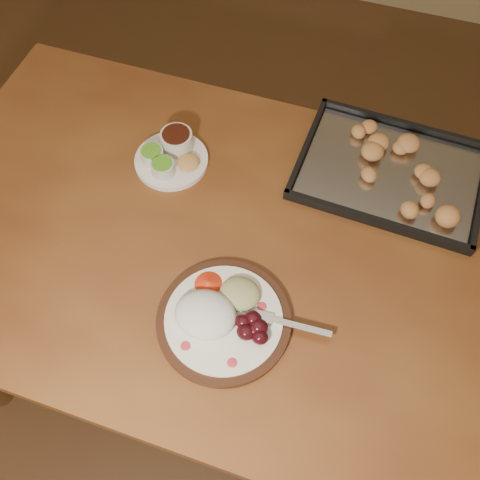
% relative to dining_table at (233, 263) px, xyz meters
% --- Properties ---
extents(ground, '(4.00, 4.00, 0.00)m').
position_rel_dining_table_xyz_m(ground, '(-0.24, 0.04, -0.65)').
color(ground, '#522C1C').
rests_on(ground, ground).
extents(dining_table, '(1.51, 0.91, 0.75)m').
position_rel_dining_table_xyz_m(dining_table, '(0.00, 0.00, 0.00)').
color(dining_table, brown).
rests_on(dining_table, ground).
extents(dinner_plate, '(0.35, 0.27, 0.06)m').
position_rel_dining_table_xyz_m(dinner_plate, '(0.04, -0.18, 0.12)').
color(dinner_plate, '#33190E').
rests_on(dinner_plate, dining_table).
extents(condiment_saucer, '(0.18, 0.18, 0.06)m').
position_rel_dining_table_xyz_m(condiment_saucer, '(-0.22, 0.17, 0.12)').
color(condiment_saucer, white).
rests_on(condiment_saucer, dining_table).
extents(baking_tray, '(0.45, 0.34, 0.05)m').
position_rel_dining_table_xyz_m(baking_tray, '(0.30, 0.30, 0.11)').
color(baking_tray, black).
rests_on(baking_tray, dining_table).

